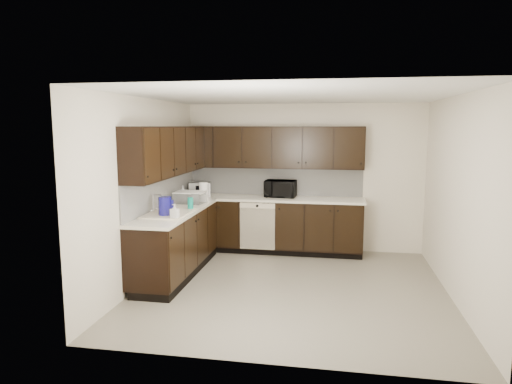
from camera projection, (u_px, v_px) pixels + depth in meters
floor at (291, 288)px, 6.05m from camera, size 4.00×4.00×0.00m
ceiling at (293, 96)px, 5.69m from camera, size 4.00×4.00×0.00m
wall_back at (303, 177)px, 7.82m from camera, size 4.00×0.02×2.50m
wall_left at (146, 191)px, 6.21m from camera, size 0.02×4.00×2.50m
wall_right at (457, 199)px, 5.52m from camera, size 0.02×4.00×2.50m
wall_front at (270, 229)px, 3.92m from camera, size 4.00×0.02×2.50m
lower_cabinets at (235, 235)px, 7.24m from camera, size 3.00×2.80×0.90m
countertop at (235, 203)px, 7.17m from camera, size 3.03×2.83×0.04m
backsplash at (225, 185)px, 7.37m from camera, size 3.00×2.80×0.48m
upper_cabinets at (230, 149)px, 7.15m from camera, size 3.00×2.80×0.70m
dishwasher at (257, 223)px, 7.46m from camera, size 0.58×0.04×0.78m
sink at (169, 218)px, 6.20m from camera, size 0.54×0.82×0.42m
microwave at (280, 189)px, 7.66m from camera, size 0.53×0.38×0.28m
soap_bottle_a at (175, 211)px, 5.84m from camera, size 0.11×0.11×0.20m
soap_bottle_b at (183, 193)px, 7.22m from camera, size 0.12×0.12×0.25m
toaster_oven at (200, 189)px, 7.83m from camera, size 0.42×0.35×0.23m
storage_bin at (190, 197)px, 7.06m from camera, size 0.48×0.38×0.17m
blue_pitcher at (165, 207)px, 6.01m from camera, size 0.20×0.20×0.26m
teal_tumbler at (190, 204)px, 6.48m from camera, size 0.11×0.11×0.18m
paper_towel_roll at (204, 192)px, 7.26m from camera, size 0.14×0.14×0.30m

